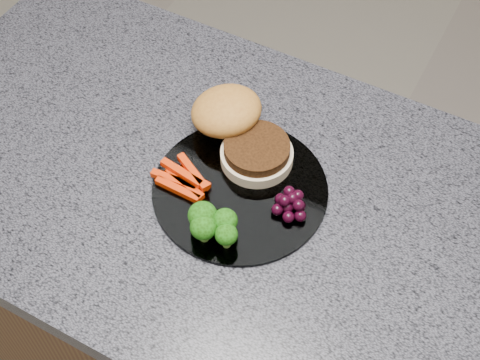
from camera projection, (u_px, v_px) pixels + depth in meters
name	position (u px, v px, depth m)	size (l,w,h in m)	color
island_cabinet	(252.00, 332.00, 1.36)	(1.20, 0.60, 0.86)	brown
countertop	(256.00, 208.00, 0.99)	(1.20, 0.60, 0.04)	#555560
plate	(240.00, 189.00, 0.99)	(0.26, 0.26, 0.01)	white
burger	(237.00, 127.00, 1.02)	(0.21, 0.17, 0.06)	beige
carrot_sticks	(183.00, 179.00, 0.98)	(0.09, 0.06, 0.02)	red
broccoli	(212.00, 223.00, 0.91)	(0.08, 0.06, 0.05)	olive
grape_bunch	(291.00, 204.00, 0.95)	(0.05, 0.05, 0.03)	black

